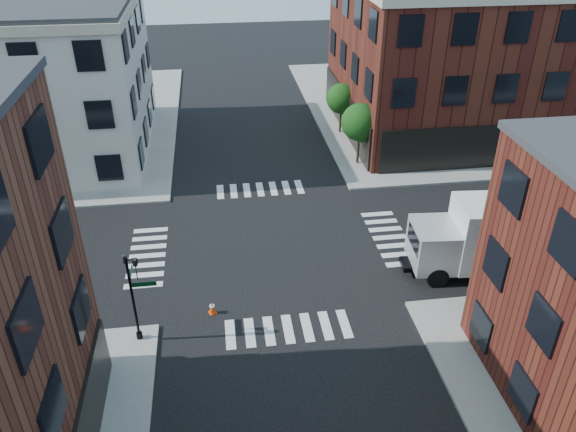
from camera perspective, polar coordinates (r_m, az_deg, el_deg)
The scene contains 8 objects.
ground at distance 32.27m, azimuth -1.68°, elevation -3.11°, with size 120.00×120.00×0.00m, color black.
sidewalk_ne at distance 56.15m, azimuth 17.95°, elevation 10.72°, with size 30.00×30.00×0.15m, color gray.
building_ne at distance 50.01m, azimuth 20.84°, elevation 15.02°, with size 25.00×16.00×12.00m, color #3F140F.
tree_near at distance 40.82m, azimuth 7.40°, elevation 9.24°, with size 2.69×2.69×4.49m.
tree_far at distance 46.37m, azimuth 5.52°, elevation 11.64°, with size 2.43×2.43×4.07m.
signal_pole at distance 25.38m, azimuth -15.42°, elevation -7.14°, with size 1.29×1.24×4.60m.
box_truck at distance 31.23m, azimuth 20.87°, elevation -1.95°, with size 9.31×3.47×4.14m.
traffic_cone at distance 27.69m, azimuth -7.71°, elevation -9.22°, with size 0.46×0.46×0.66m.
Camera 1 is at (-2.70, -26.64, 18.02)m, focal length 35.00 mm.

